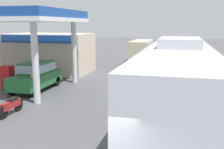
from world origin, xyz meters
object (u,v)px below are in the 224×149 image
at_px(coach_bus_main, 177,91).
at_px(car_at_pump, 36,75).
at_px(motorcycle_parked_forecourt, 11,106).
at_px(minibus_opposing_lane, 141,49).
at_px(pedestrian_near_pump, 35,80).

distance_m(coach_bus_main, car_at_pump, 10.33).
distance_m(car_at_pump, motorcycle_parked_forecourt, 4.92).
bearing_deg(motorcycle_parked_forecourt, car_at_pump, 105.88).
bearing_deg(motorcycle_parked_forecourt, minibus_opposing_lane, 79.49).
relative_size(minibus_opposing_lane, motorcycle_parked_forecourt, 3.41).
distance_m(coach_bus_main, minibus_opposing_lane, 19.67).
distance_m(minibus_opposing_lane, motorcycle_parked_forecourt, 19.13).
bearing_deg(pedestrian_near_pump, car_at_pump, 117.84).
relative_size(motorcycle_parked_forecourt, pedestrian_near_pump, 1.08).
xyz_separation_m(motorcycle_parked_forecourt, pedestrian_near_pump, (-0.64, 3.38, 0.49)).
xyz_separation_m(car_at_pump, pedestrian_near_pump, (0.69, -1.31, -0.08)).
xyz_separation_m(car_at_pump, motorcycle_parked_forecourt, (1.34, -4.70, -0.57)).
distance_m(minibus_opposing_lane, pedestrian_near_pump, 15.95).
height_order(car_at_pump, motorcycle_parked_forecourt, car_at_pump).
xyz_separation_m(car_at_pump, minibus_opposing_lane, (4.82, 14.09, 0.46)).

